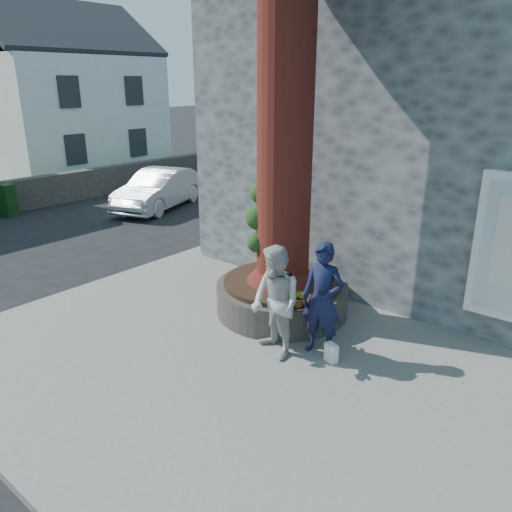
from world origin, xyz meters
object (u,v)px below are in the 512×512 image
Objects in this scene: a_board_sign at (6,200)px; man at (322,299)px; woman at (276,303)px; car_silver at (159,189)px; planter at (282,296)px.

man is at bearing -15.29° from a_board_sign.
woman reaches higher than a_board_sign.
a_board_sign is (-12.20, 0.95, -0.48)m from man.
woman reaches higher than car_silver.
woman is 1.69× the size of a_board_sign.
a_board_sign is at bearing 165.56° from man.
man reaches higher than woman.
man is 1.72× the size of a_board_sign.
woman is 0.44× the size of car_silver.
planter is at bearing 143.45° from woman.
planter is 2.30× the size of a_board_sign.
woman is at bearing -143.38° from man.
man is 0.69m from woman.
a_board_sign is (-10.90, 0.20, 0.09)m from planter.
man reaches higher than planter.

